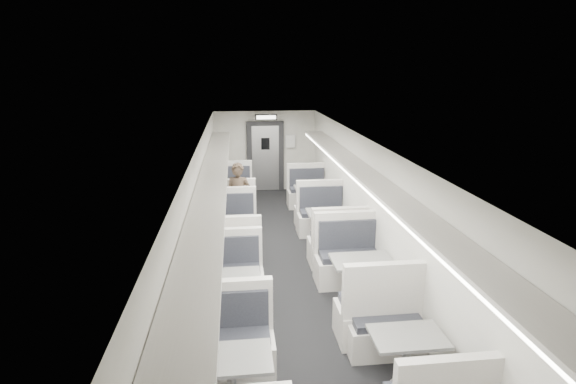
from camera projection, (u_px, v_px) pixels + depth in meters
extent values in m
cube|color=black|center=(289.00, 280.00, 8.08)|extent=(3.00, 12.00, 0.12)
cube|color=silver|center=(289.00, 142.00, 7.40)|extent=(3.00, 12.00, 0.12)
cube|color=silver|center=(265.00, 151.00, 13.53)|extent=(3.00, 0.12, 2.40)
cube|color=silver|center=(197.00, 218.00, 7.56)|extent=(0.12, 12.00, 2.40)
cube|color=silver|center=(377.00, 211.00, 7.92)|extent=(0.12, 12.00, 2.40)
cube|color=silver|center=(233.00, 216.00, 10.69)|extent=(1.09, 0.61, 0.46)
cube|color=#20212B|center=(232.00, 204.00, 10.64)|extent=(0.97, 0.48, 0.10)
cube|color=silver|center=(232.00, 194.00, 10.31)|extent=(1.09, 0.12, 0.72)
cube|color=silver|center=(233.00, 197.00, 12.23)|extent=(1.09, 0.61, 0.46)
cube|color=#20212B|center=(232.00, 187.00, 12.12)|extent=(0.97, 0.48, 0.10)
cube|color=silver|center=(232.00, 174.00, 12.28)|extent=(1.09, 0.12, 0.72)
cylinder|color=#AFAFB2|center=(233.00, 201.00, 11.42)|extent=(0.10, 0.10, 0.71)
cylinder|color=#AFAFB2|center=(233.00, 214.00, 11.51)|extent=(0.37, 0.37, 0.03)
cube|color=slate|center=(232.00, 186.00, 11.32)|extent=(0.91, 0.62, 0.04)
cube|color=silver|center=(233.00, 260.00, 8.24)|extent=(1.06, 0.59, 0.45)
cube|color=#20212B|center=(232.00, 246.00, 8.20)|extent=(0.94, 0.47, 0.10)
cube|color=silver|center=(232.00, 235.00, 7.88)|extent=(1.06, 0.12, 0.70)
cube|color=silver|center=(233.00, 231.00, 9.73)|extent=(1.06, 0.59, 0.45)
cube|color=#20212B|center=(232.00, 219.00, 9.63)|extent=(0.94, 0.47, 0.10)
cube|color=silver|center=(232.00, 202.00, 9.78)|extent=(1.06, 0.12, 0.70)
cylinder|color=#AFAFB2|center=(232.00, 239.00, 8.95)|extent=(0.10, 0.10, 0.69)
cylinder|color=#AFAFB2|center=(233.00, 254.00, 9.04)|extent=(0.36, 0.36, 0.03)
cube|color=slate|center=(232.00, 220.00, 8.85)|extent=(0.88, 0.60, 0.04)
cube|color=silver|center=(232.00, 335.00, 5.96)|extent=(1.02, 0.57, 0.43)
cube|color=#20212B|center=(232.00, 316.00, 5.92)|extent=(0.90, 0.45, 0.10)
cube|color=silver|center=(231.00, 306.00, 5.62)|extent=(1.02, 0.11, 0.67)
cube|color=silver|center=(233.00, 283.00, 7.39)|extent=(1.02, 0.57, 0.43)
cube|color=#20212B|center=(232.00, 269.00, 7.29)|extent=(0.90, 0.45, 0.10)
cube|color=silver|center=(231.00, 247.00, 7.44)|extent=(1.02, 0.11, 0.67)
cylinder|color=#AFAFB2|center=(232.00, 299.00, 6.64)|extent=(0.10, 0.10, 0.66)
cylinder|color=#AFAFB2|center=(233.00, 318.00, 6.73)|extent=(0.34, 0.34, 0.03)
cube|color=slate|center=(231.00, 277.00, 6.55)|extent=(0.84, 0.57, 0.04)
cube|color=silver|center=(232.00, 355.00, 5.54)|extent=(1.05, 0.58, 0.44)
cube|color=#20212B|center=(232.00, 337.00, 5.44)|extent=(0.93, 0.46, 0.10)
cube|color=silver|center=(231.00, 305.00, 5.59)|extent=(1.05, 0.12, 0.69)
cube|color=slate|center=(231.00, 359.00, 4.67)|extent=(0.87, 0.59, 0.04)
cube|color=silver|center=(318.00, 217.00, 10.62)|extent=(1.06, 0.59, 0.45)
cube|color=#20212B|center=(318.00, 205.00, 10.58)|extent=(0.94, 0.47, 0.10)
cube|color=silver|center=(320.00, 196.00, 10.26)|extent=(1.06, 0.12, 0.70)
cube|color=silver|center=(307.00, 198.00, 12.11)|extent=(1.06, 0.59, 0.45)
cube|color=#20212B|center=(308.00, 189.00, 12.01)|extent=(0.94, 0.47, 0.10)
cube|color=silver|center=(306.00, 176.00, 12.16)|extent=(1.06, 0.12, 0.70)
cylinder|color=#AFAFB2|center=(312.00, 202.00, 11.34)|extent=(0.10, 0.10, 0.69)
cylinder|color=#AFAFB2|center=(312.00, 215.00, 11.43)|extent=(0.36, 0.36, 0.03)
cube|color=slate|center=(312.00, 188.00, 11.23)|extent=(0.88, 0.60, 0.04)
cube|color=silver|center=(337.00, 252.00, 8.60)|extent=(1.10, 0.61, 0.47)
cube|color=#20212B|center=(338.00, 237.00, 8.56)|extent=(0.97, 0.49, 0.10)
cube|color=silver|center=(341.00, 226.00, 8.23)|extent=(1.10, 0.12, 0.73)
cube|color=silver|center=(322.00, 223.00, 10.15)|extent=(1.10, 0.61, 0.47)
cube|color=#20212B|center=(322.00, 212.00, 10.04)|extent=(0.97, 0.49, 0.10)
cube|color=silver|center=(320.00, 195.00, 10.20)|extent=(1.10, 0.12, 0.73)
cylinder|color=#AFAFB2|center=(329.00, 231.00, 9.34)|extent=(0.10, 0.10, 0.72)
cylinder|color=#AFAFB2|center=(329.00, 246.00, 9.44)|extent=(0.37, 0.37, 0.03)
cube|color=slate|center=(329.00, 213.00, 9.24)|extent=(0.91, 0.62, 0.04)
cube|color=silver|center=(377.00, 322.00, 6.22)|extent=(1.14, 0.63, 0.48)
cube|color=#20212B|center=(378.00, 302.00, 6.17)|extent=(1.01, 0.50, 0.11)
cube|color=silver|center=(385.00, 290.00, 5.83)|extent=(1.14, 0.13, 0.75)
cube|color=silver|center=(348.00, 270.00, 7.82)|extent=(1.14, 0.63, 0.48)
cube|color=#20212B|center=(349.00, 255.00, 7.71)|extent=(1.01, 0.50, 0.11)
cube|color=silver|center=(346.00, 232.00, 7.87)|extent=(1.14, 0.13, 0.75)
cylinder|color=#AFAFB2|center=(361.00, 285.00, 6.98)|extent=(0.11, 0.11, 0.74)
cylinder|color=#AFAFB2|center=(360.00, 306.00, 7.08)|extent=(0.39, 0.39, 0.03)
cube|color=slate|center=(363.00, 261.00, 6.87)|extent=(0.94, 0.64, 0.04)
cube|color=silver|center=(384.00, 336.00, 5.94)|extent=(1.01, 0.56, 0.43)
cube|color=#20212B|center=(386.00, 320.00, 5.84)|extent=(0.90, 0.45, 0.10)
cube|color=silver|center=(382.00, 291.00, 5.99)|extent=(1.01, 0.11, 0.67)
cylinder|color=#AFAFB2|center=(406.00, 364.00, 5.20)|extent=(0.10, 0.10, 0.66)
cube|color=slate|center=(408.00, 337.00, 5.10)|extent=(0.84, 0.57, 0.04)
imported|color=black|center=(239.00, 199.00, 10.00)|extent=(0.67, 0.53, 1.62)
cube|color=black|center=(211.00, 166.00, 10.78)|extent=(0.02, 1.18, 0.84)
cube|color=black|center=(205.00, 190.00, 8.68)|extent=(0.02, 1.18, 0.84)
cube|color=black|center=(196.00, 230.00, 6.57)|extent=(0.02, 1.18, 0.84)
cube|color=black|center=(179.00, 306.00, 4.47)|extent=(0.02, 1.18, 0.84)
cube|color=silver|center=(213.00, 180.00, 7.12)|extent=(0.46, 10.40, 0.05)
cube|color=white|center=(225.00, 183.00, 7.15)|extent=(0.05, 10.20, 0.04)
cube|color=silver|center=(367.00, 176.00, 7.40)|extent=(0.46, 10.40, 0.05)
cube|color=white|center=(355.00, 179.00, 7.39)|extent=(0.05, 10.20, 0.04)
cube|color=black|center=(265.00, 157.00, 13.46)|extent=(1.10, 0.10, 2.10)
cube|color=#AFAFB2|center=(266.00, 158.00, 13.45)|extent=(0.80, 0.05, 1.95)
cube|color=black|center=(265.00, 144.00, 13.29)|extent=(0.25, 0.02, 0.35)
cube|color=black|center=(266.00, 117.00, 12.66)|extent=(0.62, 0.10, 0.16)
cube|color=white|center=(266.00, 117.00, 12.60)|extent=(0.54, 0.02, 0.10)
cube|color=silver|center=(290.00, 141.00, 13.40)|extent=(0.32, 0.02, 0.40)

